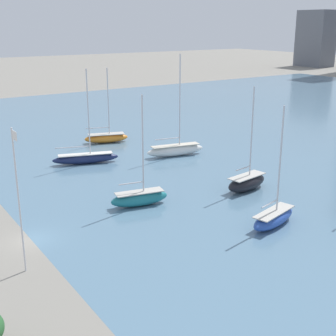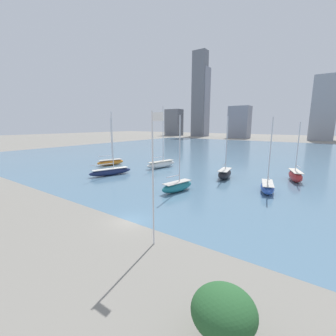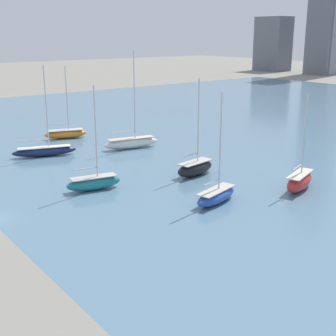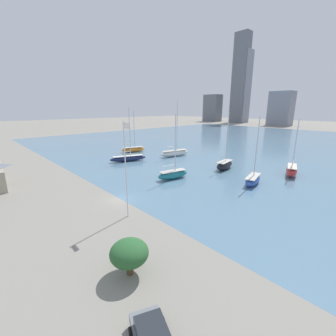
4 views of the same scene
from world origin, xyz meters
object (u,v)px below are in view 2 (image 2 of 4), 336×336
at_px(sailboat_teal, 177,186).
at_px(sailboat_navy, 111,171).
at_px(sailboat_black, 225,173).
at_px(sailboat_white, 161,164).
at_px(sailboat_red, 295,175).
at_px(sailboat_blue, 267,187).
at_px(flag_pole, 153,176).
at_px(sailboat_orange, 111,162).

relative_size(sailboat_teal, sailboat_navy, 0.91).
height_order(sailboat_black, sailboat_white, sailboat_white).
height_order(sailboat_white, sailboat_red, sailboat_white).
bearing_deg(sailboat_navy, sailboat_blue, 30.43).
distance_m(flag_pole, sailboat_white, 37.67).
bearing_deg(flag_pole, sailboat_white, 126.16).
relative_size(sailboat_black, sailboat_blue, 1.04).
height_order(sailboat_red, sailboat_teal, sailboat_teal).
bearing_deg(sailboat_blue, sailboat_black, 137.56).
height_order(flag_pole, sailboat_blue, sailboat_blue).
distance_m(sailboat_white, sailboat_blue, 27.58).
bearing_deg(sailboat_blue, sailboat_navy, 177.96).
bearing_deg(sailboat_white, sailboat_navy, -94.90).
bearing_deg(sailboat_white, sailboat_orange, -148.02).
xyz_separation_m(sailboat_black, sailboat_orange, (-30.98, -3.49, -0.16)).
distance_m(sailboat_white, sailboat_navy, 13.71).
relative_size(sailboat_black, sailboat_orange, 1.00).
height_order(flag_pole, sailboat_navy, sailboat_navy).
bearing_deg(sailboat_orange, sailboat_white, 38.07).
height_order(flag_pole, sailboat_teal, sailboat_teal).
xyz_separation_m(sailboat_white, sailboat_red, (29.63, 4.34, 0.12)).
relative_size(flag_pole, sailboat_red, 1.06).
height_order(sailboat_black, sailboat_navy, sailboat_navy).
xyz_separation_m(flag_pole, sailboat_red, (7.64, 34.43, -5.40)).
bearing_deg(sailboat_red, sailboat_orange, 173.43).
bearing_deg(sailboat_black, sailboat_blue, -37.26).
distance_m(flag_pole, sailboat_navy, 31.41).
distance_m(sailboat_orange, sailboat_blue, 40.27).
distance_m(sailboat_teal, sailboat_blue, 14.79).
xyz_separation_m(sailboat_orange, sailboat_blue, (40.24, -1.47, 0.01)).
xyz_separation_m(sailboat_teal, sailboat_blue, (12.13, 8.47, -0.06)).
bearing_deg(sailboat_orange, sailboat_teal, -1.95).
bearing_deg(sailboat_navy, sailboat_white, 91.88).
xyz_separation_m(sailboat_red, sailboat_teal, (-14.95, -19.32, -0.16)).
bearing_deg(sailboat_teal, sailboat_black, 89.17).
bearing_deg(sailboat_blue, sailboat_teal, -159.34).
height_order(sailboat_navy, sailboat_blue, sailboat_navy).
relative_size(flag_pole, sailboat_navy, 0.89).
height_order(sailboat_teal, sailboat_navy, sailboat_navy).
relative_size(flag_pole, sailboat_orange, 0.96).
relative_size(flag_pole, sailboat_black, 0.96).
relative_size(flag_pole, sailboat_teal, 0.97).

